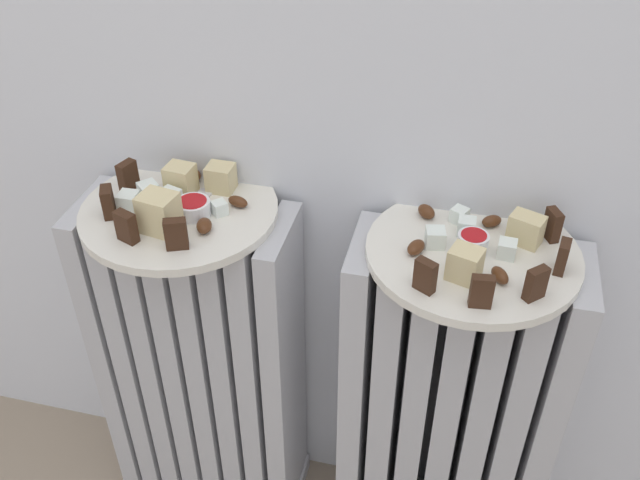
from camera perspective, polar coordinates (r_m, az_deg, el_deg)
radiator_left at (r=1.15m, az=-9.58°, el=-10.41°), size 0.32×0.14×0.60m
radiator_right at (r=1.10m, az=10.23°, el=-13.93°), size 0.32×0.14×0.60m
plate_left at (r=0.95m, az=-11.44°, el=2.33°), size 0.27×0.27×0.01m
plate_right at (r=0.88m, az=12.38°, el=-1.06°), size 0.27×0.27×0.01m
dark_cake_slice_left_0 at (r=0.99m, az=-15.47°, el=5.09°), size 0.02×0.03×0.04m
dark_cake_slice_left_1 at (r=0.95m, az=-16.98°, el=2.99°), size 0.02×0.03×0.04m
dark_cake_slice_left_2 at (r=0.89m, az=-15.59°, el=1.04°), size 0.03×0.02×0.04m
dark_cake_slice_left_3 at (r=0.87m, az=-11.72°, el=0.48°), size 0.03×0.02×0.04m
marble_cake_slice_left_0 at (r=0.97m, az=-8.13°, el=5.06°), size 0.04×0.03×0.04m
marble_cake_slice_left_1 at (r=0.97m, az=-11.34°, el=4.88°), size 0.04×0.04×0.04m
marble_cake_slice_left_2 at (r=0.90m, az=-13.04°, el=2.18°), size 0.05×0.05×0.05m
turkish_delight_left_0 at (r=0.95m, az=-12.20°, el=3.32°), size 0.03×0.03×0.03m
turkish_delight_left_1 at (r=0.97m, az=-13.86°, el=3.91°), size 0.03×0.03×0.02m
turkish_delight_left_2 at (r=0.92m, az=-8.23°, el=2.61°), size 0.03×0.03×0.02m
turkish_delight_left_3 at (r=0.95m, az=-15.39°, el=3.05°), size 0.03×0.03×0.03m
medjool_date_left_0 at (r=1.00m, az=-10.31°, el=5.25°), size 0.03×0.03×0.02m
medjool_date_left_1 at (r=0.90m, az=-9.47°, el=1.17°), size 0.03×0.03×0.02m
medjool_date_left_2 at (r=1.01m, az=-11.83°, el=5.36°), size 0.03×0.03×0.02m
medjool_date_left_3 at (r=0.94m, az=-6.74°, el=3.14°), size 0.03×0.02×0.01m
jam_bowl_left at (r=0.93m, az=-10.36°, el=2.67°), size 0.05×0.05×0.02m
dark_cake_slice_right_0 at (r=0.79m, az=8.62°, el=-2.92°), size 0.03×0.02×0.04m
dark_cake_slice_right_1 at (r=0.78m, az=13.09°, el=-4.14°), size 0.03×0.02×0.04m
dark_cake_slice_right_2 at (r=0.81m, az=17.28°, el=-3.44°), size 0.03×0.03×0.04m
dark_cake_slice_right_3 at (r=0.86m, az=19.24°, el=-1.31°), size 0.02×0.03×0.04m
dark_cake_slice_right_4 at (r=0.91m, az=18.51°, el=1.19°), size 0.02×0.03×0.04m
marble_cake_slice_right_0 at (r=0.82m, az=11.78°, el=-1.95°), size 0.04×0.04×0.04m
marble_cake_slice_right_1 at (r=0.89m, az=16.51°, el=0.85°), size 0.05×0.04×0.04m
turkish_delight_right_0 at (r=0.90m, az=11.91°, el=1.07°), size 0.02×0.02×0.02m
turkish_delight_right_1 at (r=0.87m, az=15.06°, el=-0.72°), size 0.02×0.02×0.02m
turkish_delight_right_2 at (r=0.87m, az=9.42°, el=0.20°), size 0.03×0.03×0.02m
turkish_delight_right_3 at (r=0.92m, az=11.35°, el=2.00°), size 0.03×0.03×0.02m
medjool_date_right_0 at (r=0.83m, az=14.52°, el=-2.82°), size 0.03×0.03×0.02m
medjool_date_right_1 at (r=0.92m, az=13.88°, el=1.51°), size 0.03×0.03×0.02m
medjool_date_right_2 at (r=0.86m, az=7.87°, el=-0.60°), size 0.03×0.03×0.01m
medjool_date_right_3 at (r=0.92m, az=8.71°, el=2.31°), size 0.03×0.03×0.02m
jam_bowl_right at (r=0.86m, az=12.41°, el=-0.18°), size 0.04×0.04×0.03m
fork at (r=0.95m, az=-10.29°, el=2.98°), size 0.03×0.09×0.00m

